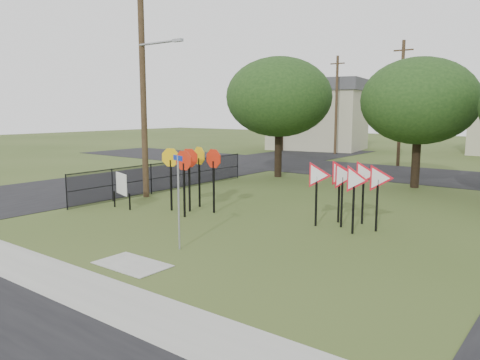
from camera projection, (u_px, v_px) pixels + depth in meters
name	position (u px, v px, depth m)	size (l,w,h in m)	color
ground	(194.00, 244.00, 14.34)	(140.00, 140.00, 0.00)	#34481B
sidewalk	(72.00, 284.00, 11.04)	(30.00, 1.60, 0.02)	gray
planting_strip	(23.00, 300.00, 10.10)	(30.00, 0.80, 0.02)	#34481B
street_left	(163.00, 175.00, 29.41)	(8.00, 50.00, 0.02)	black
street_far	(407.00, 174.00, 30.03)	(60.00, 8.00, 0.02)	black
curb_pad	(132.00, 264.00, 12.45)	(2.00, 1.20, 0.02)	gray
street_name_sign	(179.00, 196.00, 13.63)	(0.55, 0.21, 2.79)	#999CA2
stop_sign_cluster	(191.00, 165.00, 18.72)	(2.44, 1.93, 2.58)	black
yield_sign_cluster	(349.00, 179.00, 16.19)	(2.94, 1.69, 2.35)	black
info_board	(121.00, 185.00, 19.46)	(1.14, 0.43, 1.49)	black
utility_pole_main	(144.00, 85.00, 21.45)	(3.55, 0.33, 10.00)	#483521
far_pole_a	(401.00, 103.00, 33.69)	(1.40, 0.24, 9.00)	#483521
far_pole_c	(336.00, 104.00, 43.21)	(1.40, 0.24, 9.00)	#483521
fence_run	(168.00, 176.00, 23.70)	(0.05, 11.55, 1.50)	black
house_left	(318.00, 114.00, 48.90)	(10.58, 8.88, 7.20)	#B4B191
tree_near_left	(279.00, 97.00, 28.22)	(6.40, 6.40, 7.27)	black
tree_near_mid	(419.00, 101.00, 24.23)	(6.00, 6.00, 6.80)	black
tree_far_left	(282.00, 99.00, 46.74)	(6.80, 6.80, 7.73)	black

